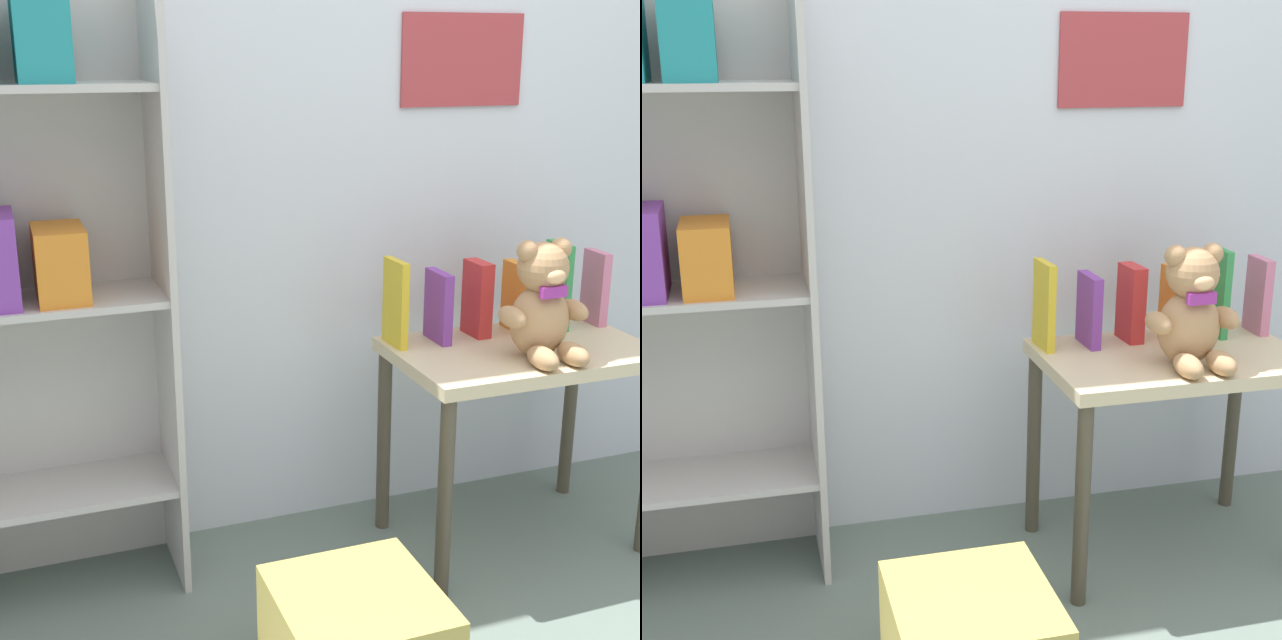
% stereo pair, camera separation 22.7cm
% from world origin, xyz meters
% --- Properties ---
extents(wall_back, '(4.80, 0.07, 2.50)m').
position_xyz_m(wall_back, '(0.00, 1.44, 1.25)').
color(wall_back, silver).
rests_on(wall_back, ground_plane).
extents(bookshelf_side, '(0.67, 0.28, 1.58)m').
position_xyz_m(bookshelf_side, '(-1.00, 1.28, 0.90)').
color(bookshelf_side, '#BCB7B2').
rests_on(bookshelf_side, ground_plane).
extents(display_table, '(0.70, 0.44, 0.59)m').
position_xyz_m(display_table, '(0.27, 1.06, 0.50)').
color(display_table, beige).
rests_on(display_table, ground_plane).
extents(teddy_bear, '(0.24, 0.22, 0.32)m').
position_xyz_m(teddy_bear, '(0.26, 0.97, 0.74)').
color(teddy_bear, tan).
rests_on(teddy_bear, display_table).
extents(book_standing_yellow, '(0.03, 0.12, 0.24)m').
position_xyz_m(book_standing_yellow, '(-0.06, 1.19, 0.71)').
color(book_standing_yellow, gold).
rests_on(book_standing_yellow, display_table).
extents(book_standing_purple, '(0.03, 0.12, 0.20)m').
position_xyz_m(book_standing_purple, '(0.07, 1.19, 0.69)').
color(book_standing_purple, purple).
rests_on(book_standing_purple, display_table).
extents(book_standing_red, '(0.05, 0.10, 0.21)m').
position_xyz_m(book_standing_red, '(0.20, 1.20, 0.70)').
color(book_standing_red, red).
rests_on(book_standing_red, display_table).
extents(book_standing_orange, '(0.03, 0.12, 0.20)m').
position_xyz_m(book_standing_orange, '(0.33, 1.19, 0.69)').
color(book_standing_orange, orange).
rests_on(book_standing_orange, display_table).
extents(book_standing_green, '(0.02, 0.12, 0.25)m').
position_xyz_m(book_standing_green, '(0.46, 1.18, 0.72)').
color(book_standing_green, '#33934C').
rests_on(book_standing_green, display_table).
extents(book_standing_pink, '(0.03, 0.10, 0.22)m').
position_xyz_m(book_standing_pink, '(0.59, 1.18, 0.70)').
color(book_standing_pink, '#D17093').
rests_on(book_standing_pink, display_table).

